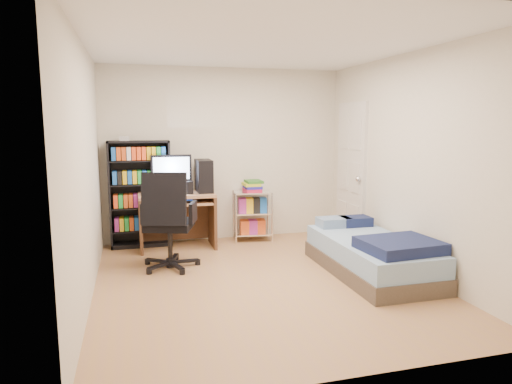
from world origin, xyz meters
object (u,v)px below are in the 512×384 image
object	(u,v)px
media_shelf	(140,193)
office_chair	(169,238)
computer_desk	(184,198)
bed	(372,254)

from	to	relation	value
media_shelf	office_chair	size ratio (longest dim) A/B	1.31
computer_desk	media_shelf	bearing A→B (deg)	162.71
computer_desk	office_chair	xyz separation A→B (m)	(-0.28, -0.94, -0.32)
media_shelf	computer_desk	size ratio (longest dim) A/B	1.20
computer_desk	bed	xyz separation A→B (m)	(1.93, -1.74, -0.46)
media_shelf	office_chair	distance (m)	1.22
office_chair	bed	xyz separation A→B (m)	(2.22, -0.80, -0.15)
bed	office_chair	bearing A→B (deg)	160.24
media_shelf	office_chair	world-z (taller)	media_shelf
computer_desk	office_chair	size ratio (longest dim) A/B	1.10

